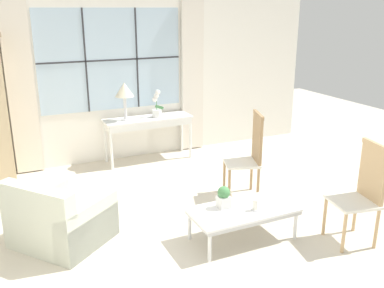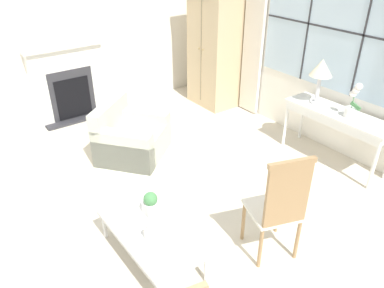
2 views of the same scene
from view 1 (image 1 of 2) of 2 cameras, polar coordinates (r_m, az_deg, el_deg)
ground_plane at (r=4.75m, az=-0.02°, el=-13.02°), size 14.00×14.00×0.00m
wall_back_windowed at (r=7.02m, az=-10.59°, el=9.00°), size 7.20×0.14×2.80m
console_table at (r=7.01m, az=-5.87°, el=2.84°), size 1.43×0.45×0.72m
table_lamp at (r=6.78m, az=-9.01°, el=6.98°), size 0.29×0.29×0.60m
potted_orchid at (r=6.99m, az=-4.74°, el=5.00°), size 0.20×0.15×0.45m
armchair_upholstered at (r=4.85m, az=-17.16°, el=-9.71°), size 1.18×1.20×0.75m
side_chair_wooden at (r=5.66m, az=7.73°, el=-0.95°), size 0.56×0.56×1.14m
accent_chair_wooden at (r=4.87m, az=21.83°, el=-5.52°), size 0.52×0.52×1.10m
coffee_table at (r=4.70m, az=6.83°, el=-8.97°), size 1.15×0.58×0.37m
potted_plant_small at (r=4.64m, az=4.26°, el=-7.03°), size 0.14×0.14×0.24m
pillar_candle at (r=4.64m, az=8.40°, el=-8.09°), size 0.09×0.09×0.14m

